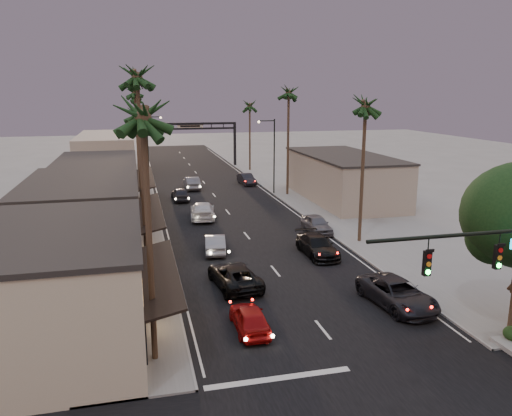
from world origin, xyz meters
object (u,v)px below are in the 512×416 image
oncoming_red (250,318)px  palm_la (143,107)px  streetlight_right (272,150)px  palm_ra (366,100)px  palm_rc (250,103)px  curbside_black (317,246)px  traffic_signal (511,267)px  palm_lb (137,71)px  oncoming_pickup (234,276)px  palm_ld (134,89)px  palm_lc (137,110)px  oncoming_silver (215,243)px  palm_far (136,96)px  streetlight_left (150,143)px  arch (190,133)px  curbside_near (397,293)px  palm_rb (289,89)px

oncoming_red → palm_la: bearing=20.8°
streetlight_right → palm_ra: 21.94m
palm_la → palm_rc: size_ratio=1.08×
curbside_black → palm_la: bearing=-136.7°
traffic_signal → palm_lb: size_ratio=0.56×
oncoming_pickup → curbside_black: size_ratio=1.03×
palm_ld → palm_ra: palm_ld is taller
palm_lc → palm_rc: (17.20, 28.00, 0.00)m
traffic_signal → palm_rc: palm_rc is taller
palm_lb → oncoming_silver: (5.24, 2.18, -12.68)m
palm_la → palm_lb: bearing=90.0°
oncoming_red → oncoming_silver: oncoming_silver is taller
palm_rc → palm_far: size_ratio=0.92×
streetlight_left → palm_la: 49.41m
oncoming_pickup → traffic_signal: bearing=118.2°
streetlight_left → palm_lc: (-1.68, -22.00, 5.14)m
arch → palm_la: (-8.60, -61.00, 5.91)m
curbside_black → palm_far: bearing=100.7°
palm_lb → oncoming_pickup: (5.30, -5.09, -12.64)m
traffic_signal → palm_lb: (-14.29, 18.00, 8.30)m
streetlight_left → oncoming_silver: 34.32m
traffic_signal → curbside_near: bearing=93.5°
palm_la → traffic_signal: bearing=-19.3°
palm_lb → oncoming_silver: 13.89m
oncoming_silver → arch: bearing=-86.6°
streetlight_right → curbside_near: size_ratio=1.61×
palm_lc → palm_ld: size_ratio=0.86×
palm_lc → palm_rc: bearing=58.4°
palm_far → oncoming_red: bearing=-86.1°
palm_lc → curbside_near: palm_lc is taller
streetlight_left → palm_rc: size_ratio=0.74×
arch → oncoming_silver: arch is taller
traffic_signal → oncoming_pickup: 16.32m
streetlight_right → palm_far: 36.85m
palm_lc → palm_rc: same height
oncoming_red → oncoming_pickup: 6.07m
traffic_signal → streetlight_right: bearing=88.3°
palm_rb → palm_rc: 20.09m
arch → palm_rc: bearing=-34.9°
streetlight_left → traffic_signal: bearing=-76.9°
streetlight_left → curbside_near: streetlight_left is taller
streetlight_left → oncoming_red: 47.48m
palm_ld → palm_rb: size_ratio=1.00×
palm_rc → curbside_black: palm_rc is taller
traffic_signal → curbside_black: (-1.69, 17.56, -4.33)m
palm_lc → palm_rb: (17.20, 8.00, 1.95)m
palm_far → palm_rc: bearing=-39.6°
palm_la → palm_lb: size_ratio=0.87×
palm_lc → oncoming_silver: bearing=-66.1°
curbside_near → oncoming_silver: bearing=118.5°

